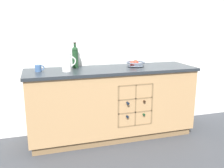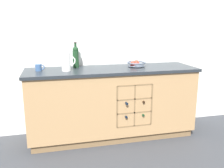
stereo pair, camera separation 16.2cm
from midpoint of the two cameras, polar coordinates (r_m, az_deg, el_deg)
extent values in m
plane|color=#383A3F|center=(3.31, -1.43, -11.71)|extent=(14.00, 14.00, 0.00)
cube|color=silver|center=(3.33, -3.19, 11.17)|extent=(4.44, 0.06, 2.55)
cube|color=brown|center=(3.29, -1.44, -11.00)|extent=(1.98, 0.50, 0.09)
cube|color=tan|center=(3.14, -1.48, -3.92)|extent=(2.04, 0.56, 0.76)
cube|color=#23282D|center=(3.04, -1.53, 3.24)|extent=(2.08, 0.60, 0.03)
cube|color=brown|center=(3.03, 3.17, -4.37)|extent=(0.42, 0.01, 0.50)
cube|color=brown|center=(2.92, -0.41, -5.05)|extent=(0.02, 0.10, 0.50)
cube|color=brown|center=(3.06, 7.25, -4.28)|extent=(0.02, 0.10, 0.50)
cube|color=brown|center=(3.07, 3.44, -9.10)|extent=(0.42, 0.10, 0.02)
cube|color=brown|center=(3.01, 3.49, -6.17)|extent=(0.42, 0.10, 0.02)
cube|color=brown|center=(2.96, 3.53, -3.13)|extent=(0.42, 0.10, 0.02)
cube|color=brown|center=(2.92, 3.58, 0.00)|extent=(0.42, 0.10, 0.02)
cube|color=brown|center=(2.99, 3.51, -4.66)|extent=(0.02, 0.10, 0.50)
cylinder|color=black|center=(3.10, 0.89, -6.37)|extent=(0.07, 0.21, 0.07)
cylinder|color=black|center=(2.96, 1.76, -7.30)|extent=(0.03, 0.09, 0.03)
cylinder|color=#19381E|center=(3.18, 4.46, -5.85)|extent=(0.08, 0.22, 0.08)
cylinder|color=#19381E|center=(3.04, 5.51, -6.76)|extent=(0.03, 0.09, 0.03)
cylinder|color=black|center=(3.03, 0.98, -3.47)|extent=(0.07, 0.20, 0.07)
cylinder|color=black|center=(2.90, 1.87, -4.28)|extent=(0.03, 0.09, 0.03)
cylinder|color=black|center=(3.11, 4.63, -3.09)|extent=(0.07, 0.20, 0.07)
cylinder|color=black|center=(2.99, 5.62, -3.83)|extent=(0.03, 0.08, 0.03)
cylinder|color=#4C5666|center=(3.19, 3.96, 4.10)|extent=(0.11, 0.11, 0.01)
cone|color=#4C5666|center=(3.19, 3.97, 4.64)|extent=(0.22, 0.22, 0.05)
torus|color=#4C5666|center=(3.18, 3.98, 4.92)|extent=(0.24, 0.24, 0.02)
sphere|color=red|center=(3.19, 3.95, 4.82)|extent=(0.08, 0.08, 0.08)
sphere|color=red|center=(3.15, 3.24, 4.66)|extent=(0.07, 0.07, 0.07)
cylinder|color=white|center=(2.90, -11.96, 4.88)|extent=(0.10, 0.10, 0.21)
torus|color=white|center=(2.88, -12.06, 6.86)|extent=(0.11, 0.11, 0.01)
torus|color=white|center=(2.90, -10.91, 5.15)|extent=(0.11, 0.01, 0.11)
cylinder|color=#385684|center=(2.98, -18.03, 3.44)|extent=(0.07, 0.07, 0.08)
torus|color=#385684|center=(2.98, -17.29, 3.52)|extent=(0.06, 0.01, 0.06)
cylinder|color=#19381E|center=(3.12, -9.89, 5.57)|extent=(0.08, 0.08, 0.21)
sphere|color=#19381E|center=(3.10, -9.97, 7.73)|extent=(0.07, 0.07, 0.07)
cylinder|color=#19381E|center=(3.10, -10.00, 8.31)|extent=(0.03, 0.03, 0.09)
cylinder|color=black|center=(3.10, -10.04, 9.25)|extent=(0.03, 0.03, 0.01)
camera|label=1|loc=(0.08, -91.51, -0.36)|focal=40.00mm
camera|label=2|loc=(0.08, 88.49, 0.36)|focal=40.00mm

